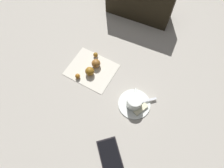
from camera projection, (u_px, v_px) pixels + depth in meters
name	position (u px, v px, depth m)	size (l,w,h in m)	color
ground_plane	(111.00, 90.00, 0.82)	(1.80, 1.80, 0.00)	#ABA499
saucer	(134.00, 104.00, 0.79)	(0.13, 0.13, 0.01)	white
espresso_cup	(134.00, 101.00, 0.77)	(0.06, 0.08, 0.05)	white
teaspoon	(136.00, 103.00, 0.79)	(0.08, 0.11, 0.01)	silver
sugar_packet	(141.00, 109.00, 0.77)	(0.06, 0.02, 0.01)	beige
napkin	(92.00, 70.00, 0.87)	(0.19, 0.16, 0.00)	silver
croissant	(92.00, 67.00, 0.85)	(0.08, 0.16, 0.04)	#975A16
cell_phone	(111.00, 159.00, 0.70)	(0.16, 0.14, 0.01)	black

